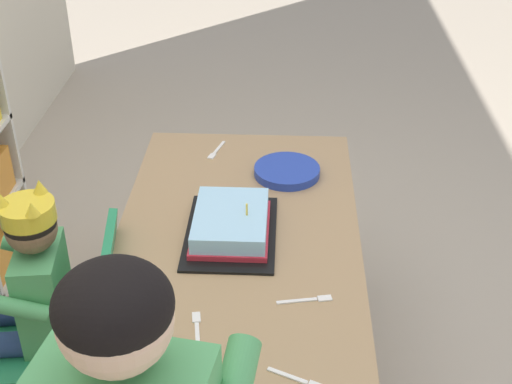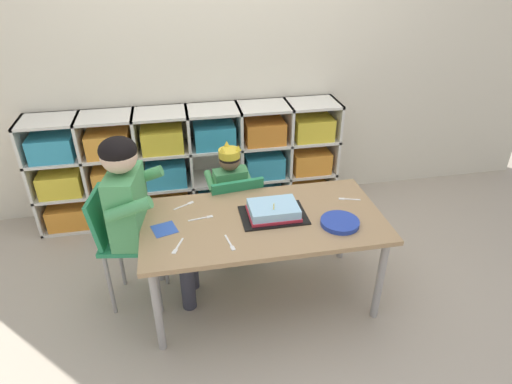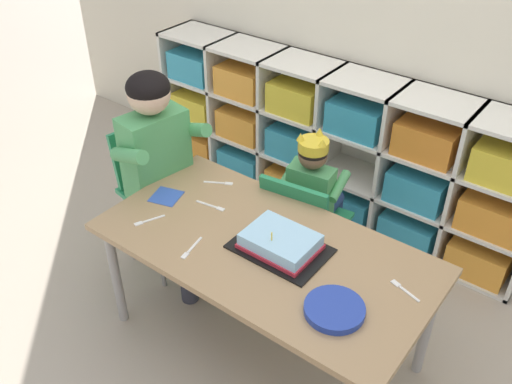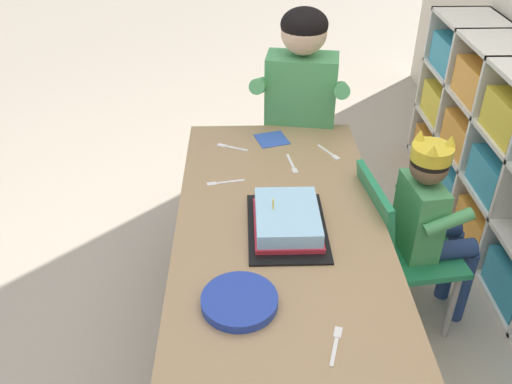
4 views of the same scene
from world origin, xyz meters
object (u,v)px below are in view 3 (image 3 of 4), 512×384
(fork_scattered_mid_table, at_px, (191,249))
(fork_beside_plate_stack, at_px, (220,183))
(activity_table, at_px, (264,255))
(birthday_cake_on_tray, at_px, (280,243))
(fork_at_table_front_edge, at_px, (148,221))
(classroom_chair_blue, at_px, (302,221))
(child_with_crown, at_px, (314,187))
(fork_near_child_seat, at_px, (403,289))
(classroom_chair_adult_side, at_px, (154,186))
(adult_helper_seated, at_px, (164,159))
(fork_near_cake_tray, at_px, (212,206))
(paper_plate_stack, at_px, (334,309))

(fork_scattered_mid_table, bearing_deg, fork_beside_plate_stack, 15.35)
(activity_table, bearing_deg, fork_beside_plate_stack, 151.77)
(fork_beside_plate_stack, bearing_deg, fork_scattered_mid_table, 86.53)
(fork_scattered_mid_table, bearing_deg, activity_table, -58.31)
(birthday_cake_on_tray, relative_size, fork_at_table_front_edge, 2.89)
(classroom_chair_blue, relative_size, fork_beside_plate_stack, 5.20)
(child_with_crown, relative_size, fork_at_table_front_edge, 6.38)
(birthday_cake_on_tray, height_order, fork_near_child_seat, birthday_cake_on_tray)
(child_with_crown, relative_size, classroom_chair_adult_side, 1.09)
(adult_helper_seated, distance_m, fork_beside_plate_stack, 0.28)
(fork_near_cake_tray, bearing_deg, child_with_crown, -122.81)
(classroom_chair_blue, height_order, fork_at_table_front_edge, classroom_chair_blue)
(activity_table, xyz_separation_m, child_with_crown, (-0.12, 0.55, -0.02))
(child_with_crown, xyz_separation_m, fork_near_child_seat, (0.66, -0.45, 0.08))
(child_with_crown, distance_m, fork_beside_plate_stack, 0.45)
(paper_plate_stack, height_order, fork_near_cake_tray, paper_plate_stack)
(classroom_chair_adult_side, distance_m, adult_helper_seated, 0.24)
(fork_beside_plate_stack, height_order, fork_near_child_seat, same)
(paper_plate_stack, xyz_separation_m, fork_at_table_front_edge, (-0.87, -0.04, -0.01))
(classroom_chair_adult_side, relative_size, birthday_cake_on_tray, 2.02)
(adult_helper_seated, distance_m, fork_at_table_front_edge, 0.36)
(classroom_chair_blue, distance_m, paper_plate_stack, 0.79)
(fork_at_table_front_edge, bearing_deg, activity_table, -46.47)
(child_with_crown, xyz_separation_m, classroom_chair_adult_side, (-0.66, -0.41, -0.05))
(birthday_cake_on_tray, relative_size, fork_beside_plate_stack, 2.95)
(classroom_chair_adult_side, height_order, birthday_cake_on_tray, classroom_chair_adult_side)
(adult_helper_seated, xyz_separation_m, fork_beside_plate_stack, (0.25, 0.10, -0.08))
(fork_near_cake_tray, bearing_deg, activity_table, 159.26)
(activity_table, height_order, child_with_crown, child_with_crown)
(classroom_chair_blue, xyz_separation_m, classroom_chair_adult_side, (-0.68, -0.30, 0.08))
(activity_table, height_order, fork_at_table_front_edge, fork_at_table_front_edge)
(activity_table, distance_m, paper_plate_stack, 0.42)
(fork_beside_plate_stack, distance_m, fork_at_table_front_edge, 0.40)
(fork_at_table_front_edge, bearing_deg, fork_scattered_mid_table, -71.23)
(classroom_chair_adult_side, xyz_separation_m, adult_helper_seated, (0.12, -0.02, 0.21))
(activity_table, distance_m, classroom_chair_blue, 0.48)
(paper_plate_stack, xyz_separation_m, fork_near_cake_tray, (-0.73, 0.20, -0.01))
(birthday_cake_on_tray, relative_size, paper_plate_stack, 1.74)
(fork_at_table_front_edge, bearing_deg, paper_plate_stack, -63.89)
(fork_scattered_mid_table, bearing_deg, classroom_chair_blue, -20.46)
(classroom_chair_adult_side, bearing_deg, fork_beside_plate_stack, -67.95)
(adult_helper_seated, bearing_deg, classroom_chair_blue, -50.92)
(classroom_chair_blue, distance_m, birthday_cake_on_tray, 0.51)
(fork_beside_plate_stack, bearing_deg, fork_at_table_front_edge, 51.93)
(activity_table, xyz_separation_m, fork_scattered_mid_table, (-0.21, -0.19, 0.05))
(classroom_chair_adult_side, height_order, fork_near_cake_tray, classroom_chair_adult_side)
(child_with_crown, relative_size, fork_near_cake_tray, 5.73)
(adult_helper_seated, height_order, fork_near_child_seat, adult_helper_seated)
(child_with_crown, height_order, adult_helper_seated, adult_helper_seated)
(classroom_chair_adult_side, bearing_deg, child_with_crown, -48.68)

